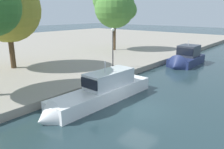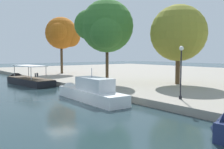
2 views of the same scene
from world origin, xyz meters
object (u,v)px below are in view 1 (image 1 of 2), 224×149
object	(u,v)px
tree_0	(6,9)
tree_2	(114,6)
motor_yacht_2	(185,60)
lamp_post	(113,44)
motor_yacht_1	(99,95)

from	to	relation	value
tree_0	tree_2	bearing A→B (deg)	-3.15
motor_yacht_2	lamp_post	world-z (taller)	lamp_post
tree_0	lamp_post	bearing A→B (deg)	-52.05
motor_yacht_2	motor_yacht_1	bearing A→B (deg)	-1.44
motor_yacht_1	tree_2	xyz separation A→B (m)	(18.22, 13.44, 7.50)
motor_yacht_2	tree_0	xyz separation A→B (m)	(-17.28, 14.43, 6.65)
lamp_post	tree_0	world-z (taller)	tree_0
motor_yacht_1	motor_yacht_2	xyz separation A→B (m)	(17.45, 0.00, 0.10)
motor_yacht_1	tree_0	bearing A→B (deg)	-88.76
tree_0	motor_yacht_2	bearing A→B (deg)	-39.86
tree_0	tree_2	distance (m)	18.10
tree_2	motor_yacht_1	bearing A→B (deg)	-143.59
motor_yacht_2	tree_0	distance (m)	23.48
motor_yacht_2	lamp_post	xyz separation A→B (m)	(-9.83, 4.87, 2.80)
motor_yacht_1	lamp_post	size ratio (longest dim) A/B	2.35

